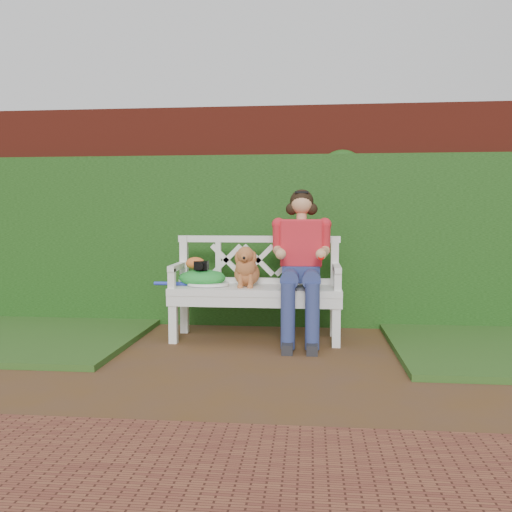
# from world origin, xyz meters

# --- Properties ---
(ground) EXTENTS (60.00, 60.00, 0.00)m
(ground) POSITION_xyz_m (0.00, 0.00, 0.00)
(ground) COLOR #573718
(brick_wall) EXTENTS (10.00, 0.30, 2.20)m
(brick_wall) POSITION_xyz_m (0.00, 1.90, 1.10)
(brick_wall) COLOR maroon
(brick_wall) RESTS_ON ground
(ivy_hedge) EXTENTS (10.00, 0.18, 1.70)m
(ivy_hedge) POSITION_xyz_m (0.00, 1.68, 0.85)
(ivy_hedge) COLOR #2B641F
(ivy_hedge) RESTS_ON ground
(grass_left) EXTENTS (2.60, 2.00, 0.05)m
(grass_left) POSITION_xyz_m (-2.40, 0.90, 0.03)
(grass_left) COLOR #1F4317
(grass_left) RESTS_ON ground
(brick_paving) EXTENTS (4.00, 1.20, 0.03)m
(brick_paving) POSITION_xyz_m (0.00, -1.60, 0.01)
(brick_paving) COLOR brown
(brick_paving) RESTS_ON ground
(garden_bench) EXTENTS (1.60, 0.65, 0.48)m
(garden_bench) POSITION_xyz_m (-0.06, 1.02, 0.24)
(garden_bench) COLOR white
(garden_bench) RESTS_ON ground
(seated_woman) EXTENTS (0.79, 0.88, 1.28)m
(seated_woman) POSITION_xyz_m (0.34, 1.00, 0.64)
(seated_woman) COLOR #E83A71
(seated_woman) RESTS_ON ground
(dog) EXTENTS (0.27, 0.35, 0.37)m
(dog) POSITION_xyz_m (-0.14, 1.00, 0.66)
(dog) COLOR brown
(dog) RESTS_ON garden_bench
(tennis_racket) EXTENTS (0.77, 0.48, 0.03)m
(tennis_racket) POSITION_xyz_m (-0.52, 1.00, 0.50)
(tennis_racket) COLOR white
(tennis_racket) RESTS_ON garden_bench
(green_bag) EXTENTS (0.48, 0.41, 0.14)m
(green_bag) POSITION_xyz_m (-0.55, 1.04, 0.55)
(green_bag) COLOR #2D7D2E
(green_bag) RESTS_ON garden_bench
(camera_item) EXTENTS (0.12, 0.09, 0.08)m
(camera_item) POSITION_xyz_m (-0.55, 1.00, 0.66)
(camera_item) COLOR black
(camera_item) RESTS_ON green_bag
(baseball_glove) EXTENTS (0.19, 0.15, 0.11)m
(baseball_glove) POSITION_xyz_m (-0.61, 1.04, 0.68)
(baseball_glove) COLOR orange
(baseball_glove) RESTS_ON green_bag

